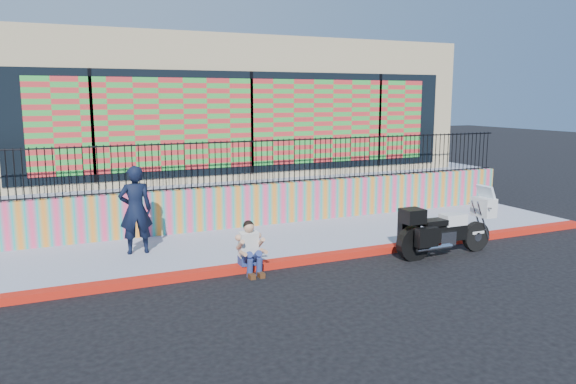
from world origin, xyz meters
TOP-DOWN VIEW (x-y plane):
  - ground at (0.00, 0.00)m, footprint 90.00×90.00m
  - red_curb at (0.00, 0.00)m, footprint 16.00×0.30m
  - sidewalk at (0.00, 1.65)m, footprint 16.00×3.00m
  - mural_wall at (0.00, 3.25)m, footprint 16.00×0.20m
  - metal_fence at (0.00, 3.25)m, footprint 15.80×0.04m
  - elevated_platform at (0.00, 8.35)m, footprint 16.00×10.00m
  - storefront_building at (0.00, 8.13)m, footprint 14.00×8.06m
  - police_motorcycle at (2.76, -0.76)m, footprint 2.48×0.82m
  - police_officer at (-3.62, 1.79)m, footprint 0.73×0.50m
  - seated_man at (-1.70, -0.22)m, footprint 0.54×0.71m

SIDE VIEW (x-z plane):
  - ground at x=0.00m, z-range 0.00..0.00m
  - red_curb at x=0.00m, z-range 0.00..0.15m
  - sidewalk at x=0.00m, z-range 0.00..0.15m
  - seated_man at x=-1.70m, z-range -0.08..0.98m
  - elevated_platform at x=0.00m, z-range 0.00..1.25m
  - police_motorcycle at x=2.76m, z-range -0.13..1.42m
  - mural_wall at x=0.00m, z-range 0.15..1.25m
  - police_officer at x=-3.62m, z-range 0.15..2.10m
  - metal_fence at x=0.00m, z-range 1.25..2.45m
  - storefront_building at x=0.00m, z-range 1.25..5.25m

